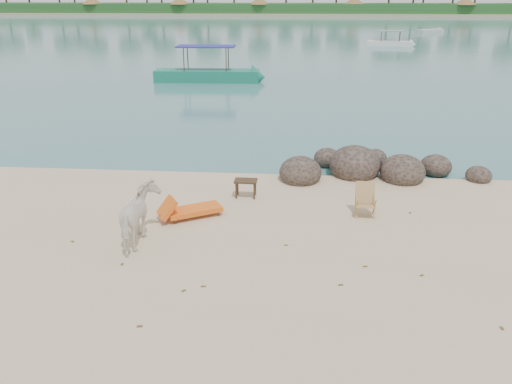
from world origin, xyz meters
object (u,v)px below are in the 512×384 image
(cow, at_px, (140,218))
(side_table, at_px, (246,190))
(boulders, at_px, (365,168))
(deck_chair, at_px, (366,202))
(lounge_chair, at_px, (194,208))
(boat_near, at_px, (206,52))

(cow, xyz_separation_m, side_table, (2.07, 2.94, -0.41))
(cow, distance_m, side_table, 3.62)
(boulders, relative_size, deck_chair, 7.70)
(lounge_chair, distance_m, boat_near, 21.76)
(cow, relative_size, lounge_chair, 0.91)
(deck_chair, bearing_deg, cow, -158.48)
(boulders, height_order, boat_near, boat_near)
(boulders, xyz_separation_m, boat_near, (-8.10, 17.86, 1.60))
(cow, distance_m, lounge_chair, 1.81)
(boat_near, bearing_deg, cow, -85.84)
(deck_chair, bearing_deg, boat_near, 111.60)
(boat_near, bearing_deg, side_table, -79.20)
(boulders, bearing_deg, side_table, -148.50)
(deck_chair, bearing_deg, boulders, 84.46)
(lounge_chair, relative_size, deck_chair, 2.06)
(boulders, bearing_deg, cow, -137.68)
(cow, bearing_deg, boulders, -140.66)
(boulders, height_order, side_table, boulders)
(boulders, bearing_deg, boat_near, 114.39)
(boulders, height_order, deck_chair, boulders)
(cow, bearing_deg, lounge_chair, -123.26)
(boulders, bearing_deg, lounge_chair, -142.80)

